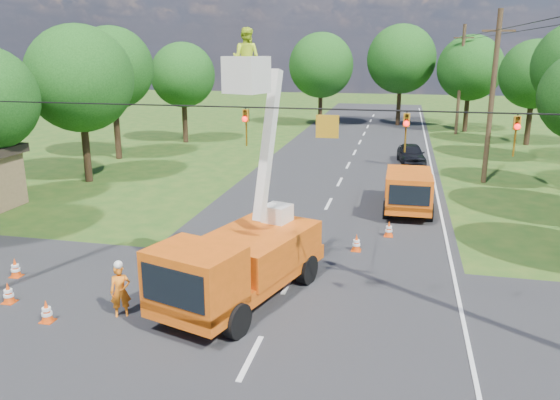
% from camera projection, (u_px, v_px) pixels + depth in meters
% --- Properties ---
extents(ground, '(140.00, 140.00, 0.00)m').
position_uv_depth(ground, '(340.00, 183.00, 33.00)').
color(ground, '#224B16').
rests_on(ground, ground).
extents(road_main, '(12.00, 100.00, 0.06)m').
position_uv_depth(road_main, '(340.00, 183.00, 33.00)').
color(road_main, black).
rests_on(road_main, ground).
extents(road_cross, '(56.00, 10.00, 0.07)m').
position_uv_depth(road_cross, '(269.00, 323.00, 16.07)').
color(road_cross, black).
rests_on(road_cross, ground).
extents(edge_line, '(0.12, 90.00, 0.02)m').
position_uv_depth(edge_line, '(435.00, 188.00, 31.82)').
color(edge_line, silver).
rests_on(edge_line, ground).
extents(bucket_truck, '(4.35, 7.10, 8.40)m').
position_uv_depth(bucket_truck, '(240.00, 250.00, 16.98)').
color(bucket_truck, '#E35710').
rests_on(bucket_truck, ground).
extents(second_truck, '(2.32, 5.75, 2.14)m').
position_uv_depth(second_truck, '(409.00, 189.00, 26.96)').
color(second_truck, '#E35710').
rests_on(second_truck, ground).
extents(ground_worker, '(0.72, 0.64, 1.66)m').
position_uv_depth(ground_worker, '(120.00, 291.00, 16.24)').
color(ground_worker, orange).
rests_on(ground_worker, ground).
extents(distant_car, '(2.23, 4.33, 1.41)m').
position_uv_depth(distant_car, '(411.00, 154.00, 38.22)').
color(distant_car, black).
rests_on(distant_car, ground).
extents(traffic_cone_2, '(0.38, 0.38, 0.71)m').
position_uv_depth(traffic_cone_2, '(356.00, 243.00, 21.68)').
color(traffic_cone_2, '#DC420B').
rests_on(traffic_cone_2, ground).
extents(traffic_cone_3, '(0.38, 0.38, 0.71)m').
position_uv_depth(traffic_cone_3, '(389.00, 229.00, 23.36)').
color(traffic_cone_3, '#DC420B').
rests_on(traffic_cone_3, ground).
extents(traffic_cone_4, '(0.38, 0.38, 0.71)m').
position_uv_depth(traffic_cone_4, '(47.00, 312.00, 16.00)').
color(traffic_cone_4, '#DC420B').
rests_on(traffic_cone_4, ground).
extents(traffic_cone_5, '(0.38, 0.38, 0.71)m').
position_uv_depth(traffic_cone_5, '(8.00, 293.00, 17.21)').
color(traffic_cone_5, '#DC420B').
rests_on(traffic_cone_5, ground).
extents(traffic_cone_6, '(0.38, 0.38, 0.71)m').
position_uv_depth(traffic_cone_6, '(15.00, 268.00, 19.19)').
color(traffic_cone_6, '#DC420B').
rests_on(traffic_cone_6, ground).
extents(traffic_cone_7, '(0.38, 0.38, 0.71)m').
position_uv_depth(traffic_cone_7, '(427.00, 196.00, 28.58)').
color(traffic_cone_7, '#DC420B').
rests_on(traffic_cone_7, ground).
extents(pole_right_mid, '(1.80, 0.30, 10.00)m').
position_uv_depth(pole_right_mid, '(492.00, 97.00, 31.72)').
color(pole_right_mid, '#4C3823').
rests_on(pole_right_mid, ground).
extents(pole_right_far, '(1.80, 0.30, 10.00)m').
position_uv_depth(pole_right_far, '(460.00, 79.00, 50.53)').
color(pole_right_far, '#4C3823').
rests_on(pole_right_far, ground).
extents(signal_span, '(18.00, 0.29, 1.07)m').
position_uv_depth(signal_span, '(351.00, 126.00, 14.03)').
color(signal_span, black).
rests_on(signal_span, ground).
extents(tree_left_d, '(6.20, 6.20, 9.24)m').
position_uv_depth(tree_left_d, '(80.00, 79.00, 31.71)').
color(tree_left_d, '#382616').
rests_on(tree_left_d, ground).
extents(tree_left_e, '(5.80, 5.80, 9.41)m').
position_uv_depth(tree_left_e, '(112.00, 68.00, 38.58)').
color(tree_left_e, '#382616').
rests_on(tree_left_e, ground).
extents(tree_left_f, '(5.40, 5.40, 8.40)m').
position_uv_depth(tree_left_f, '(183.00, 75.00, 45.89)').
color(tree_left_f, '#382616').
rests_on(tree_left_f, ground).
extents(tree_right_e, '(5.60, 5.60, 8.63)m').
position_uv_depth(tree_right_e, '(534.00, 74.00, 44.52)').
color(tree_right_e, '#382616').
rests_on(tree_right_e, ground).
extents(tree_far_a, '(6.60, 6.60, 9.50)m').
position_uv_depth(tree_far_a, '(321.00, 65.00, 55.91)').
color(tree_far_a, '#382616').
rests_on(tree_far_a, ground).
extents(tree_far_b, '(7.00, 7.00, 10.32)m').
position_uv_depth(tree_far_b, '(401.00, 59.00, 55.94)').
color(tree_far_b, '#382616').
rests_on(tree_far_b, ground).
extents(tree_far_c, '(6.20, 6.20, 9.18)m').
position_uv_depth(tree_far_c, '(470.00, 68.00, 51.94)').
color(tree_far_c, '#382616').
rests_on(tree_far_c, ground).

